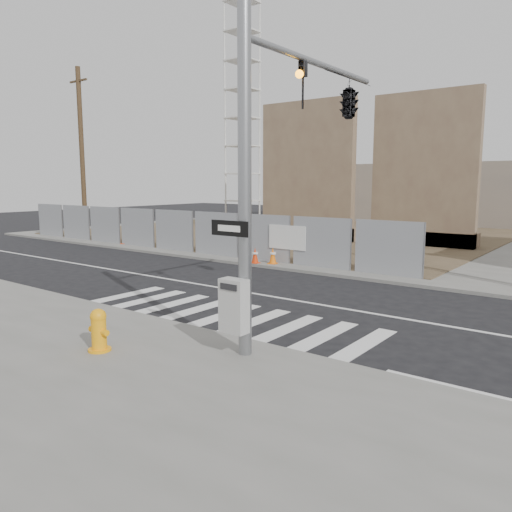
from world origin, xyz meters
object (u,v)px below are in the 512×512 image
Objects in this scene: traffic_cone_a at (126,237)px; traffic_cone_c at (255,255)px; signal_pole at (319,126)px; traffic_cone_d at (273,256)px; traffic_cone_b at (172,243)px; crane_tower at (242,105)px; fire_hydrant at (99,330)px.

traffic_cone_a reaches higher than traffic_cone_c.
traffic_cone_a is at bearing 156.14° from signal_pole.
traffic_cone_b is at bearing 174.11° from traffic_cone_d.
crane_tower reaches higher than signal_pole.
traffic_cone_d is (10.38, -0.62, -0.06)m from traffic_cone_a.
crane_tower is 14.62m from traffic_cone_a.
traffic_cone_d is at bearing 25.90° from traffic_cone_c.
signal_pole is 10.57× the size of traffic_cone_c.
signal_pole reaches higher than traffic_cone_d.
crane_tower reaches higher than traffic_cone_d.
traffic_cone_d is at bearing 106.76° from fire_hydrant.
crane_tower is 20.79× the size of fire_hydrant.
traffic_cone_d is (-5.93, 6.60, -4.33)m from signal_pole.
crane_tower is at bearing 132.57° from signal_pole.
fire_hydrant is 1.32× the size of traffic_cone_c.
traffic_cone_d is (0.68, 0.33, 0.01)m from traffic_cone_c.
signal_pole is at bearing -23.86° from traffic_cone_a.
fire_hydrant is 15.54m from traffic_cone_b.
traffic_cone_c reaches higher than traffic_cone_b.
signal_pole is 8.02× the size of fire_hydrant.
fire_hydrant is at bearing -39.97° from traffic_cone_a.
signal_pole is at bearing -47.43° from crane_tower.
signal_pole is 18.34m from traffic_cone_a.
traffic_cone_a is (1.18, -11.83, -8.51)m from crane_tower.
fire_hydrant is 1.34× the size of traffic_cone_b.
crane_tower is (-17.49, 19.05, 4.24)m from signal_pole.
signal_pole is 10.09m from traffic_cone_c.
traffic_cone_a is at bearing 176.59° from traffic_cone_d.
traffic_cone_a is at bearing 139.22° from fire_hydrant.
signal_pole reaches higher than traffic_cone_a.
traffic_cone_d is at bearing -5.89° from traffic_cone_b.
traffic_cone_c is (-6.61, 6.27, -4.34)m from signal_pole.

